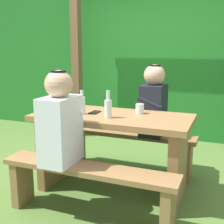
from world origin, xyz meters
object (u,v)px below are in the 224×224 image
object	(u,v)px
bottle_right	(108,107)
cell_phone	(95,112)
person_white_shirt	(60,121)
bottle_left	(82,104)
bench_near	(88,181)
drinking_glass	(140,109)
bench_far	(129,143)
person_black_coat	(154,103)
picnic_table	(112,140)

from	to	relation	value
bottle_right	cell_phone	xyz separation A→B (m)	(-0.19, 0.13, -0.08)
person_white_shirt	bottle_left	xyz separation A→B (m)	(-0.04, 0.43, 0.05)
bench_near	drinking_glass	bearing A→B (deg)	71.53
bench_near	bench_far	xyz separation A→B (m)	(0.00, 1.01, 0.00)
person_white_shirt	bottle_right	bearing A→B (deg)	58.41
person_black_coat	cell_phone	bearing A→B (deg)	-131.44
drinking_glass	bottle_left	distance (m)	0.52
person_white_shirt	person_black_coat	distance (m)	1.11
picnic_table	person_black_coat	xyz separation A→B (m)	(0.25, 0.50, 0.27)
drinking_glass	bottle_right	xyz separation A→B (m)	(-0.20, -0.26, 0.04)
bench_far	bottle_right	distance (m)	0.80
drinking_glass	person_white_shirt	bearing A→B (deg)	-124.45
person_white_shirt	drinking_glass	world-z (taller)	person_white_shirt
bottle_left	bottle_right	bearing A→B (deg)	-9.59
bench_far	person_white_shirt	xyz separation A→B (m)	(-0.22, -1.00, 0.45)
bench_near	cell_phone	xyz separation A→B (m)	(-0.18, 0.52, 0.42)
picnic_table	bench_far	bearing A→B (deg)	90.00
person_black_coat	bottle_left	world-z (taller)	person_black_coat
person_black_coat	cell_phone	size ratio (longest dim) A/B	5.14
bottle_left	cell_phone	xyz separation A→B (m)	(0.08, 0.09, -0.08)
drinking_glass	cell_phone	world-z (taller)	drinking_glass
picnic_table	drinking_glass	world-z (taller)	drinking_glass
person_white_shirt	picnic_table	bearing A→B (deg)	65.90
bench_far	cell_phone	size ratio (longest dim) A/B	10.00
bench_far	person_black_coat	bearing A→B (deg)	-0.75
bench_far	bottle_right	size ratio (longest dim) A/B	6.01
picnic_table	drinking_glass	xyz separation A→B (m)	(0.21, 0.14, 0.27)
bench_far	cell_phone	bearing A→B (deg)	-109.89
bench_far	person_black_coat	world-z (taller)	person_black_coat
drinking_glass	cell_phone	size ratio (longest dim) A/B	0.64
picnic_table	cell_phone	bearing A→B (deg)	175.14
person_white_shirt	cell_phone	world-z (taller)	person_white_shirt
bench_far	drinking_glass	distance (m)	0.63
bench_far	bottle_right	xyz separation A→B (m)	(0.01, -0.62, 0.51)
picnic_table	bench_far	distance (m)	0.54
person_black_coat	drinking_glass	bearing A→B (deg)	-95.85
bench_far	bottle_right	world-z (taller)	bottle_right
bench_far	drinking_glass	bearing A→B (deg)	-59.56
bottle_right	person_black_coat	bearing A→B (deg)	68.78
bench_near	bottle_left	bearing A→B (deg)	121.03
picnic_table	bottle_right	bearing A→B (deg)	-84.20
bottle_right	picnic_table	bearing A→B (deg)	95.80
picnic_table	bench_far	world-z (taller)	picnic_table
bench_far	person_white_shirt	bearing A→B (deg)	-102.57
picnic_table	bottle_left	xyz separation A→B (m)	(-0.26, -0.07, 0.32)
bench_far	bottle_left	bearing A→B (deg)	-114.36
person_white_shirt	drinking_glass	size ratio (longest dim) A/B	8.04
bottle_left	cell_phone	world-z (taller)	bottle_left
picnic_table	bench_near	size ratio (longest dim) A/B	1.00
picnic_table	bench_near	bearing A→B (deg)	-90.00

